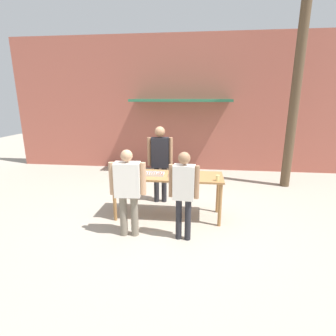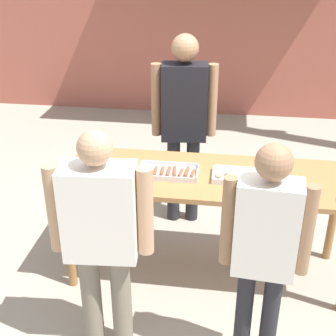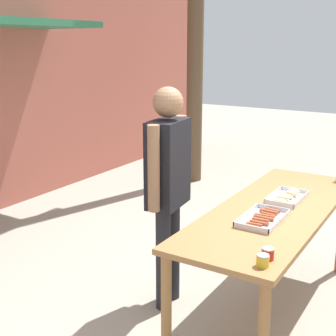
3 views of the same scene
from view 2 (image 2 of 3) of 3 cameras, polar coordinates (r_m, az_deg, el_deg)
ground_plane at (r=4.16m, az=4.49°, el=-12.28°), size 24.00×24.00×0.00m
serving_table at (r=3.70m, az=4.94°, el=-2.37°), size 2.27×0.79×0.93m
food_tray_sausages at (r=3.64m, az=0.04°, el=-0.51°), size 0.47×0.26×0.04m
food_tray_buns at (r=3.61m, az=8.74°, el=-0.95°), size 0.43×0.25×0.06m
condiment_jar_mustard at (r=3.56m, az=-11.46°, el=-1.33°), size 0.07×0.07×0.07m
condiment_jar_ketchup at (r=3.54m, az=-9.86°, el=-1.40°), size 0.07×0.07×0.07m
person_server_behind_table at (r=4.32m, az=1.96°, el=6.47°), size 0.59×0.27×1.85m
person_customer_holding_hotdog at (r=2.96m, az=-8.14°, el=-7.52°), size 0.66×0.28×1.63m
person_customer_with_cup at (r=2.85m, az=11.71°, el=-9.05°), size 0.53×0.23×1.61m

